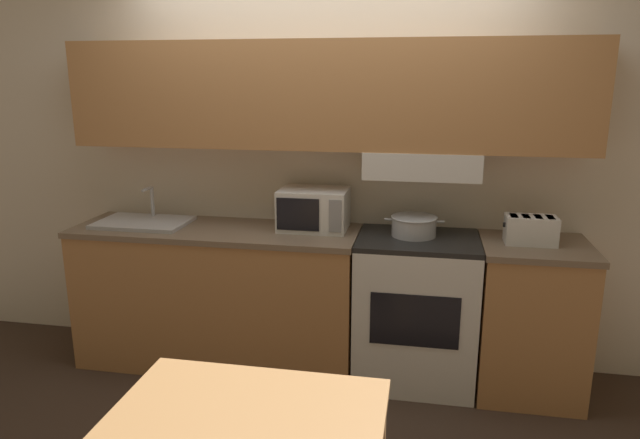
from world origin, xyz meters
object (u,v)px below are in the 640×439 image
object	(u,v)px
cooking_pot	(414,225)
toaster	(531,230)
stove_range	(415,310)
microwave	(314,209)
sink_basin	(143,222)

from	to	relation	value
cooking_pot	toaster	xyz separation A→B (m)	(0.66, -0.05, 0.02)
stove_range	cooking_pot	distance (m)	0.53
microwave	toaster	size ratio (longest dim) A/B	1.43
toaster	sink_basin	size ratio (longest dim) A/B	0.51
stove_range	sink_basin	bearing A→B (deg)	-179.88
toaster	sink_basin	distance (m)	2.40
cooking_pot	toaster	world-z (taller)	toaster
microwave	sink_basin	distance (m)	1.12
stove_range	microwave	bearing A→B (deg)	172.18
toaster	sink_basin	world-z (taller)	sink_basin
microwave	toaster	bearing A→B (deg)	-4.20
stove_range	microwave	xyz separation A→B (m)	(-0.65, 0.09, 0.59)
stove_range	toaster	bearing A→B (deg)	-0.41
cooking_pot	microwave	world-z (taller)	microwave
toaster	stove_range	bearing A→B (deg)	179.59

